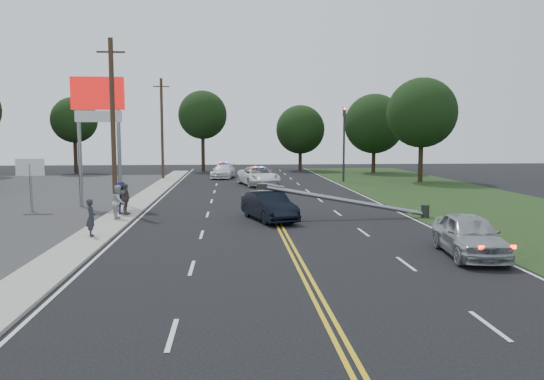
{
  "coord_description": "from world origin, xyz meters",
  "views": [
    {
      "loc": [
        -2.33,
        -19.65,
        4.49
      ],
      "look_at": [
        -0.31,
        6.85,
        1.7
      ],
      "focal_mm": 35.0,
      "sensor_mm": 36.0,
      "label": 1
    }
  ],
  "objects": [
    {
      "name": "pylon_sign",
      "position": [
        -10.5,
        14.0,
        6.0
      ],
      "size": [
        3.2,
        0.35,
        8.0
      ],
      "color": "gray",
      "rests_on": "ground"
    },
    {
      "name": "emergency_a",
      "position": [
        0.02,
        26.99,
        0.82
      ],
      "size": [
        3.98,
        6.39,
        1.65
      ],
      "primitive_type": "imported",
      "rotation": [
        0.0,
        0.0,
        0.22
      ],
      "color": "white",
      "rests_on": "ground"
    },
    {
      "name": "centerline_yellow",
      "position": [
        0.0,
        10.0,
        0.01
      ],
      "size": [
        0.36,
        80.0,
        0.0
      ],
      "primitive_type": "cube",
      "color": "gold",
      "rests_on": "ground"
    },
    {
      "name": "tree_6",
      "position": [
        -5.79,
        45.51,
        6.83
      ],
      "size": [
        5.87,
        5.87,
        9.78
      ],
      "color": "black",
      "rests_on": "ground"
    },
    {
      "name": "sidewalk",
      "position": [
        -8.4,
        10.0,
        0.06
      ],
      "size": [
        1.8,
        70.0,
        0.12
      ],
      "primitive_type": "cube",
      "color": "#A39D93",
      "rests_on": "ground"
    },
    {
      "name": "traffic_signal",
      "position": [
        8.3,
        30.0,
        4.21
      ],
      "size": [
        0.28,
        0.41,
        7.05
      ],
      "color": "#2D2D30",
      "rests_on": "ground"
    },
    {
      "name": "crashed_sedan",
      "position": [
        -0.39,
        7.76,
        0.76
      ],
      "size": [
        2.92,
        4.87,
        1.52
      ],
      "primitive_type": "imported",
      "rotation": [
        0.0,
        0.0,
        0.31
      ],
      "color": "black",
      "rests_on": "ground"
    },
    {
      "name": "ground",
      "position": [
        0.0,
        0.0,
        0.0
      ],
      "size": [
        120.0,
        120.0,
        0.0
      ],
      "primitive_type": "plane",
      "color": "black",
      "rests_on": "ground"
    },
    {
      "name": "small_sign",
      "position": [
        -14.0,
        12.0,
        2.33
      ],
      "size": [
        1.6,
        0.14,
        3.1
      ],
      "color": "gray",
      "rests_on": "ground"
    },
    {
      "name": "bystander_d",
      "position": [
        -8.12,
        9.54,
        0.98
      ],
      "size": [
        0.6,
        1.07,
        1.72
      ],
      "primitive_type": "imported",
      "rotation": [
        0.0,
        0.0,
        1.39
      ],
      "color": "#5F524C",
      "rests_on": "sidewalk"
    },
    {
      "name": "bystander_b",
      "position": [
        -8.23,
        8.28,
        1.0
      ],
      "size": [
        0.73,
        0.9,
        1.75
      ],
      "primitive_type": "imported",
      "rotation": [
        0.0,
        0.0,
        1.65
      ],
      "color": "#B6B6BB",
      "rests_on": "sidewalk"
    },
    {
      "name": "tree_8",
      "position": [
        14.27,
        41.3,
        5.72
      ],
      "size": [
        6.93,
        6.93,
        9.19
      ],
      "color": "black",
      "rests_on": "ground"
    },
    {
      "name": "tree_7",
      "position": [
        6.2,
        45.87,
        5.09
      ],
      "size": [
        6.02,
        6.02,
        8.11
      ],
      "color": "black",
      "rests_on": "ground"
    },
    {
      "name": "fallen_streetlight",
      "position": [
        4.19,
        8.0,
        0.92
      ],
      "size": [
        9.36,
        0.44,
        1.91
      ],
      "color": "#2D2D30",
      "rests_on": "ground"
    },
    {
      "name": "bystander_a",
      "position": [
        -8.39,
        3.42,
        0.93
      ],
      "size": [
        0.59,
        0.7,
        1.62
      ],
      "primitive_type": "imported",
      "rotation": [
        0.0,
        0.0,
        1.98
      ],
      "color": "#2A2B32",
      "rests_on": "sidewalk"
    },
    {
      "name": "tree_9",
      "position": [
        15.52,
        29.25,
        6.5
      ],
      "size": [
        6.54,
        6.54,
        9.79
      ],
      "color": "black",
      "rests_on": "ground"
    },
    {
      "name": "bystander_c",
      "position": [
        -8.43,
        9.91,
        1.02
      ],
      "size": [
        0.95,
        1.3,
        1.8
      ],
      "primitive_type": "imported",
      "rotation": [
        0.0,
        0.0,
        1.83
      ],
      "color": "#1C1C46",
      "rests_on": "sidewalk"
    },
    {
      "name": "utility_pole_mid",
      "position": [
        -9.2,
        12.0,
        5.08
      ],
      "size": [
        1.6,
        0.28,
        10.0
      ],
      "color": "#382619",
      "rests_on": "ground"
    },
    {
      "name": "emergency_b",
      "position": [
        -3.18,
        35.08,
        0.73
      ],
      "size": [
        2.8,
        5.27,
        1.45
      ],
      "primitive_type": "imported",
      "rotation": [
        0.0,
        0.0,
        -0.16
      ],
      "color": "white",
      "rests_on": "ground"
    },
    {
      "name": "grass_verge",
      "position": [
        13.5,
        10.0,
        0.01
      ],
      "size": [
        12.0,
        80.0,
        0.01
      ],
      "primitive_type": "cube",
      "color": "black",
      "rests_on": "ground"
    },
    {
      "name": "tree_5",
      "position": [
        -20.33,
        43.23,
        6.13
      ],
      "size": [
        5.24,
        5.24,
        8.77
      ],
      "color": "black",
      "rests_on": "ground"
    },
    {
      "name": "utility_pole_far",
      "position": [
        -9.2,
        34.0,
        5.08
      ],
      "size": [
        1.6,
        0.28,
        10.0
      ],
      "color": "#382619",
      "rests_on": "ground"
    },
    {
      "name": "waiting_sedan",
      "position": [
        6.42,
        -0.96,
        0.79
      ],
      "size": [
        2.4,
        4.83,
        1.58
      ],
      "primitive_type": "imported",
      "rotation": [
        0.0,
        0.0,
        -0.12
      ],
      "color": "#9FA2A6",
      "rests_on": "ground"
    }
  ]
}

